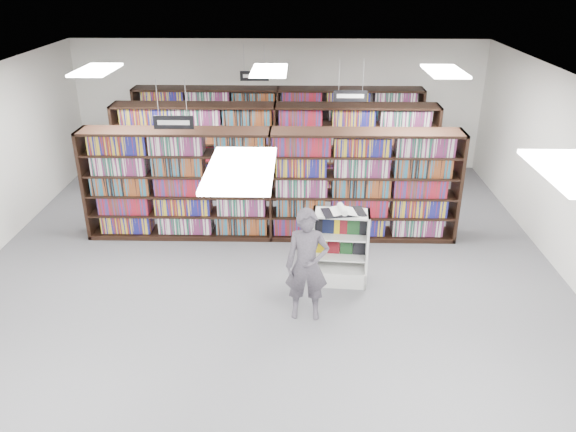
{
  "coord_description": "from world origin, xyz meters",
  "views": [
    {
      "loc": [
        0.53,
        -7.79,
        4.89
      ],
      "look_at": [
        0.35,
        0.5,
        1.1
      ],
      "focal_mm": 35.0,
      "sensor_mm": 36.0,
      "label": 1
    }
  ],
  "objects_px": {
    "open_book": "(343,211)",
    "bookshelf_row_near": "(271,185)",
    "endcap_display": "(339,257)",
    "shopper": "(307,265)"
  },
  "relations": [
    {
      "from": "endcap_display",
      "to": "open_book",
      "type": "height_order",
      "value": "open_book"
    },
    {
      "from": "open_book",
      "to": "shopper",
      "type": "height_order",
      "value": "shopper"
    },
    {
      "from": "open_book",
      "to": "bookshelf_row_near",
      "type": "bearing_deg",
      "value": 116.01
    },
    {
      "from": "bookshelf_row_near",
      "to": "open_book",
      "type": "height_order",
      "value": "bookshelf_row_near"
    },
    {
      "from": "open_book",
      "to": "endcap_display",
      "type": "bearing_deg",
      "value": 105.05
    },
    {
      "from": "endcap_display",
      "to": "shopper",
      "type": "xyz_separation_m",
      "value": [
        -0.55,
        -1.02,
        0.42
      ]
    },
    {
      "from": "bookshelf_row_near",
      "to": "shopper",
      "type": "bearing_deg",
      "value": -76.36
    },
    {
      "from": "endcap_display",
      "to": "open_book",
      "type": "bearing_deg",
      "value": -60.8
    },
    {
      "from": "bookshelf_row_near",
      "to": "open_book",
      "type": "bearing_deg",
      "value": -54.56
    },
    {
      "from": "bookshelf_row_near",
      "to": "endcap_display",
      "type": "distance_m",
      "value": 2.15
    }
  ]
}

